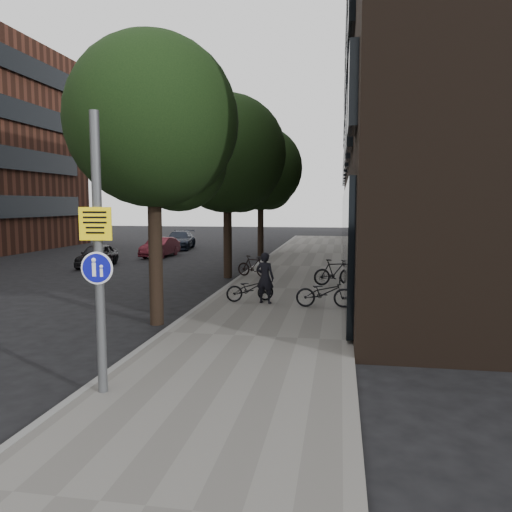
% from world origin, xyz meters
% --- Properties ---
extents(ground, '(120.00, 120.00, 0.00)m').
position_xyz_m(ground, '(0.00, 0.00, 0.00)').
color(ground, black).
rests_on(ground, ground).
extents(sidewalk, '(4.50, 60.00, 0.12)m').
position_xyz_m(sidewalk, '(0.25, 10.00, 0.06)').
color(sidewalk, '#65635E').
rests_on(sidewalk, ground).
extents(curb_edge, '(0.15, 60.00, 0.13)m').
position_xyz_m(curb_edge, '(-2.00, 10.00, 0.07)').
color(curb_edge, slate).
rests_on(curb_edge, ground).
extents(building_right_dark_brick, '(12.00, 40.00, 18.00)m').
position_xyz_m(building_right_dark_brick, '(8.50, 22.00, 9.00)').
color(building_right_dark_brick, black).
rests_on(building_right_dark_brick, ground).
extents(street_tree_near, '(4.40, 4.40, 7.50)m').
position_xyz_m(street_tree_near, '(-2.53, 4.64, 5.11)').
color(street_tree_near, black).
rests_on(street_tree_near, ground).
extents(street_tree_mid, '(5.00, 5.00, 7.80)m').
position_xyz_m(street_tree_mid, '(-2.53, 13.14, 5.11)').
color(street_tree_mid, black).
rests_on(street_tree_mid, ground).
extents(street_tree_far, '(5.00, 5.00, 7.80)m').
position_xyz_m(street_tree_far, '(-2.53, 22.14, 5.11)').
color(street_tree_far, black).
rests_on(street_tree_far, ground).
extents(signpost, '(0.52, 0.15, 4.52)m').
position_xyz_m(signpost, '(-1.64, -0.49, 2.40)').
color(signpost, '#595B5E').
rests_on(signpost, sidewalk).
extents(pedestrian, '(0.66, 0.52, 1.59)m').
position_xyz_m(pedestrian, '(-0.10, 7.20, 0.91)').
color(pedestrian, black).
rests_on(pedestrian, sidewalk).
extents(parked_bike_facade_near, '(1.73, 0.73, 0.89)m').
position_xyz_m(parked_bike_facade_near, '(1.74, 6.90, 0.56)').
color(parked_bike_facade_near, black).
rests_on(parked_bike_facade_near, sidewalk).
extents(parked_bike_facade_far, '(1.71, 0.98, 0.99)m').
position_xyz_m(parked_bike_facade_far, '(2.00, 11.03, 0.62)').
color(parked_bike_facade_far, black).
rests_on(parked_bike_facade_far, sidewalk).
extents(parked_bike_curb_near, '(1.61, 1.11, 0.80)m').
position_xyz_m(parked_bike_curb_near, '(-0.61, 7.43, 0.52)').
color(parked_bike_curb_near, black).
rests_on(parked_bike_curb_near, sidewalk).
extents(parked_bike_curb_far, '(1.53, 0.89, 0.89)m').
position_xyz_m(parked_bike_curb_far, '(-1.45, 12.72, 0.56)').
color(parked_bike_curb_far, black).
rests_on(parked_bike_curb_far, sidewalk).
extents(parked_car_near, '(1.77, 3.51, 1.15)m').
position_xyz_m(parked_car_near, '(-10.01, 15.63, 0.57)').
color(parked_car_near, black).
rests_on(parked_car_near, ground).
extents(parked_car_mid, '(1.41, 3.61, 1.17)m').
position_xyz_m(parked_car_mid, '(-8.50, 20.58, 0.58)').
color(parked_car_mid, maroon).
rests_on(parked_car_mid, ground).
extents(parked_car_far, '(2.35, 4.57, 1.27)m').
position_xyz_m(parked_car_far, '(-9.01, 25.85, 0.64)').
color(parked_car_far, '#1A2130').
rests_on(parked_car_far, ground).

